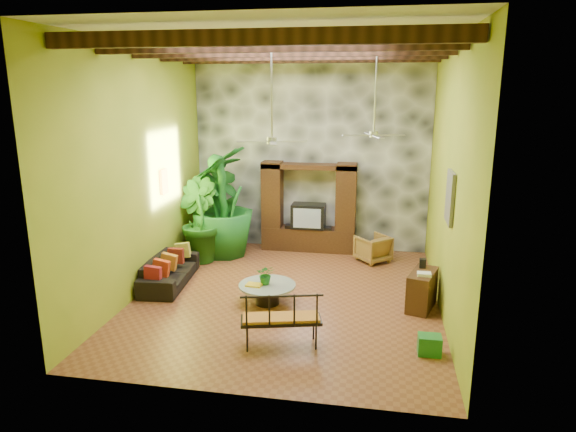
% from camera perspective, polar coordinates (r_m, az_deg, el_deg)
% --- Properties ---
extents(ground, '(7.00, 7.00, 0.00)m').
position_cam_1_polar(ground, '(10.57, -0.13, -8.92)').
color(ground, brown).
rests_on(ground, ground).
extents(ceiling, '(6.00, 7.00, 0.02)m').
position_cam_1_polar(ceiling, '(9.76, -0.15, 19.19)').
color(ceiling, silver).
rests_on(ceiling, back_wall).
extents(back_wall, '(6.00, 0.02, 5.00)m').
position_cam_1_polar(back_wall, '(13.28, 2.58, 7.04)').
color(back_wall, olive).
rests_on(back_wall, ground).
extents(left_wall, '(0.02, 7.00, 5.00)m').
position_cam_1_polar(left_wall, '(10.80, -16.06, 4.86)').
color(left_wall, olive).
rests_on(left_wall, ground).
extents(right_wall, '(0.02, 7.00, 5.00)m').
position_cam_1_polar(right_wall, '(9.79, 17.45, 3.84)').
color(right_wall, olive).
rests_on(right_wall, ground).
extents(stone_accent_wall, '(5.98, 0.10, 4.98)m').
position_cam_1_polar(stone_accent_wall, '(13.22, 2.55, 7.01)').
color(stone_accent_wall, '#303437').
rests_on(stone_accent_wall, ground).
extents(ceiling_beams, '(5.95, 5.36, 0.22)m').
position_cam_1_polar(ceiling_beams, '(9.74, -0.15, 17.91)').
color(ceiling_beams, '#371D11').
rests_on(ceiling_beams, ceiling).
extents(entertainment_center, '(2.40, 0.55, 2.30)m').
position_cam_1_polar(entertainment_center, '(13.21, 2.30, 0.23)').
color(entertainment_center, '#311B0D').
rests_on(entertainment_center, ground).
extents(ceiling_fan_front, '(1.28, 1.28, 1.86)m').
position_cam_1_polar(ceiling_fan_front, '(9.40, -1.80, 9.63)').
color(ceiling_fan_front, '#B0B0B5').
rests_on(ceiling_fan_front, ceiling).
extents(ceiling_fan_back, '(1.28, 1.28, 1.86)m').
position_cam_1_polar(ceiling_fan_back, '(10.79, 9.55, 10.03)').
color(ceiling_fan_back, '#B0B0B5').
rests_on(ceiling_fan_back, ceiling).
extents(wall_art_mask, '(0.06, 0.32, 0.55)m').
position_cam_1_polar(wall_art_mask, '(11.74, -13.63, 3.74)').
color(wall_art_mask, yellow).
rests_on(wall_art_mask, left_wall).
extents(wall_art_painting, '(0.06, 0.70, 0.90)m').
position_cam_1_polar(wall_art_painting, '(9.23, 17.56, 1.97)').
color(wall_art_painting, '#285C96').
rests_on(wall_art_painting, right_wall).
extents(sofa, '(0.96, 2.08, 0.59)m').
position_cam_1_polar(sofa, '(11.42, -13.05, -5.92)').
color(sofa, black).
rests_on(sofa, ground).
extents(wicker_armchair, '(0.99, 0.99, 0.65)m').
position_cam_1_polar(wicker_armchair, '(12.67, 9.42, -3.58)').
color(wicker_armchair, olive).
rests_on(wicker_armchair, ground).
extents(tall_plant_a, '(1.35, 1.48, 2.33)m').
position_cam_1_polar(tall_plant_a, '(13.21, -7.56, 1.01)').
color(tall_plant_a, '#165519').
rests_on(tall_plant_a, ground).
extents(tall_plant_b, '(1.43, 1.41, 2.03)m').
position_cam_1_polar(tall_plant_b, '(12.57, -9.97, -0.46)').
color(tall_plant_b, '#1A5516').
rests_on(tall_plant_b, ground).
extents(tall_plant_c, '(1.71, 1.71, 2.76)m').
position_cam_1_polar(tall_plant_c, '(12.83, -7.25, 1.61)').
color(tall_plant_c, '#1A6320').
rests_on(tall_plant_c, ground).
extents(coffee_table, '(1.12, 1.12, 0.40)m').
position_cam_1_polar(coffee_table, '(10.16, -2.32, -8.34)').
color(coffee_table, black).
rests_on(coffee_table, ground).
extents(centerpiece_plant, '(0.39, 0.35, 0.39)m').
position_cam_1_polar(centerpiece_plant, '(10.06, -2.47, -6.49)').
color(centerpiece_plant, '#185D1D').
rests_on(centerpiece_plant, coffee_table).
extents(yellow_tray, '(0.33, 0.25, 0.03)m').
position_cam_1_polar(yellow_tray, '(10.05, -3.78, -7.64)').
color(yellow_tray, '#F3F61A').
rests_on(yellow_tray, coffee_table).
extents(iron_bench, '(1.38, 0.79, 0.57)m').
position_cam_1_polar(iron_bench, '(8.42, -0.88, -11.10)').
color(iron_bench, black).
rests_on(iron_bench, ground).
extents(side_console, '(0.66, 0.99, 0.73)m').
position_cam_1_polar(side_console, '(10.25, 14.67, -7.95)').
color(side_console, '#371811').
rests_on(side_console, ground).
extents(green_bin, '(0.37, 0.28, 0.32)m').
position_cam_1_polar(green_bin, '(8.70, 15.44, -13.65)').
color(green_bin, '#207B2E').
rests_on(green_bin, ground).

